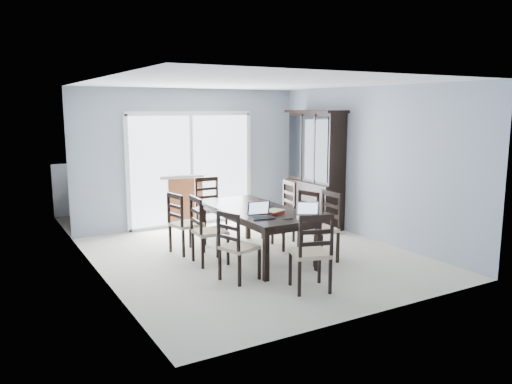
# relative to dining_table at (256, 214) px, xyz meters

# --- Properties ---
(floor) EXTENTS (5.00, 5.00, 0.00)m
(floor) POSITION_rel_dining_table_xyz_m (0.00, 0.00, -0.67)
(floor) COLOR beige
(floor) RESTS_ON ground
(ceiling) EXTENTS (5.00, 5.00, 0.00)m
(ceiling) POSITION_rel_dining_table_xyz_m (0.00, 0.00, 1.93)
(ceiling) COLOR white
(ceiling) RESTS_ON back_wall
(back_wall) EXTENTS (4.50, 0.02, 2.60)m
(back_wall) POSITION_rel_dining_table_xyz_m (0.00, 2.50, 0.63)
(back_wall) COLOR #8F9AAB
(back_wall) RESTS_ON floor
(wall_left) EXTENTS (0.02, 5.00, 2.60)m
(wall_left) POSITION_rel_dining_table_xyz_m (-2.25, 0.00, 0.63)
(wall_left) COLOR #8F9AAB
(wall_left) RESTS_ON floor
(wall_right) EXTENTS (0.02, 5.00, 2.60)m
(wall_right) POSITION_rel_dining_table_xyz_m (2.25, 0.00, 0.63)
(wall_right) COLOR #8F9AAB
(wall_right) RESTS_ON floor
(balcony) EXTENTS (4.50, 2.00, 0.10)m
(balcony) POSITION_rel_dining_table_xyz_m (0.00, 3.50, -0.72)
(balcony) COLOR gray
(balcony) RESTS_ON ground
(railing) EXTENTS (4.50, 0.06, 1.10)m
(railing) POSITION_rel_dining_table_xyz_m (0.00, 4.50, -0.12)
(railing) COLOR #99999E
(railing) RESTS_ON balcony
(dining_table) EXTENTS (1.00, 2.20, 0.75)m
(dining_table) POSITION_rel_dining_table_xyz_m (0.00, 0.00, 0.00)
(dining_table) COLOR black
(dining_table) RESTS_ON floor
(china_hutch) EXTENTS (0.50, 1.38, 2.20)m
(china_hutch) POSITION_rel_dining_table_xyz_m (2.02, 1.25, 0.40)
(china_hutch) COLOR black
(china_hutch) RESTS_ON floor
(sliding_door) EXTENTS (2.52, 0.05, 2.18)m
(sliding_door) POSITION_rel_dining_table_xyz_m (0.00, 2.48, 0.41)
(sliding_door) COLOR silver
(sliding_door) RESTS_ON floor
(chair_left_near) EXTENTS (0.52, 0.51, 1.08)m
(chair_left_near) POSITION_rel_dining_table_xyz_m (-0.78, -0.81, -0.10)
(chair_left_near) COLOR black
(chair_left_near) RESTS_ON floor
(chair_left_mid) EXTENTS (0.47, 0.45, 1.15)m
(chair_left_mid) POSITION_rel_dining_table_xyz_m (-0.83, 0.07, -0.06)
(chair_left_mid) COLOR black
(chair_left_mid) RESTS_ON floor
(chair_left_far) EXTENTS (0.50, 0.49, 1.11)m
(chair_left_far) POSITION_rel_dining_table_xyz_m (-0.91, 0.73, -0.09)
(chair_left_far) COLOR black
(chair_left_far) RESTS_ON floor
(chair_right_near) EXTENTS (0.47, 0.45, 1.19)m
(chair_right_near) POSITION_rel_dining_table_xyz_m (0.80, -0.65, -0.04)
(chair_right_near) COLOR black
(chair_right_near) RESTS_ON floor
(chair_right_mid) EXTENTS (0.51, 0.51, 1.09)m
(chair_right_mid) POSITION_rel_dining_table_xyz_m (0.83, -0.08, -0.10)
(chair_right_mid) COLOR black
(chair_right_mid) RESTS_ON floor
(chair_right_far) EXTENTS (0.50, 0.49, 1.17)m
(chair_right_far) POSITION_rel_dining_table_xyz_m (0.91, 0.64, -0.05)
(chair_right_far) COLOR black
(chair_right_far) RESTS_ON floor
(chair_end_near) EXTENTS (0.55, 0.55, 1.15)m
(chair_end_near) POSITION_rel_dining_table_xyz_m (-0.14, -1.63, -0.06)
(chair_end_near) COLOR black
(chair_end_near) RESTS_ON floor
(chair_end_far) EXTENTS (0.46, 0.48, 1.18)m
(chair_end_far) POSITION_rel_dining_table_xyz_m (-0.04, 1.61, -0.05)
(chair_end_far) COLOR black
(chair_end_far) RESTS_ON floor
(laptop_dark) EXTENTS (0.36, 0.28, 0.22)m
(laptop_dark) POSITION_rel_dining_table_xyz_m (-0.25, -0.62, 0.13)
(laptop_dark) COLOR black
(laptop_dark) RESTS_ON dining_table
(laptop_silver) EXTENTS (0.38, 0.34, 0.21)m
(laptop_silver) POSITION_rel_dining_table_xyz_m (0.29, -0.94, 0.13)
(laptop_silver) COLOR #BCBCBE
(laptop_silver) RESTS_ON dining_table
(book_stack) EXTENTS (0.34, 0.30, 0.05)m
(book_stack) POSITION_rel_dining_table_xyz_m (0.05, -0.42, 0.10)
(book_stack) COLOR maroon
(book_stack) RESTS_ON dining_table
(cell_phone) EXTENTS (0.12, 0.06, 0.01)m
(cell_phone) POSITION_rel_dining_table_xyz_m (0.02, -0.85, 0.08)
(cell_phone) COLOR black
(cell_phone) RESTS_ON dining_table
(game_box) EXTENTS (0.33, 0.23, 0.07)m
(game_box) POSITION_rel_dining_table_xyz_m (0.11, 0.13, 0.11)
(game_box) COLOR #51101C
(game_box) RESTS_ON dining_table
(hot_tub) EXTENTS (2.14, 1.98, 0.98)m
(hot_tub) POSITION_rel_dining_table_xyz_m (-0.59, 3.32, -0.18)
(hot_tub) COLOR maroon
(hot_tub) RESTS_ON balcony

